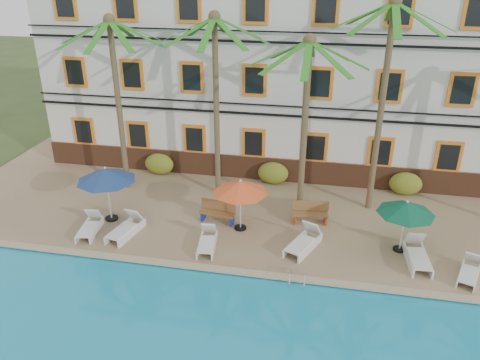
% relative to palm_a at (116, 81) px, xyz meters
% --- Properties ---
extents(ground, '(100.00, 100.00, 0.00)m').
position_rel_palm_a_xyz_m(ground, '(7.35, -4.84, -5.42)').
color(ground, '#384C23').
rests_on(ground, ground).
extents(pool_deck, '(30.00, 12.00, 0.25)m').
position_rel_palm_a_xyz_m(pool_deck, '(7.35, 0.16, -5.30)').
color(pool_deck, tan).
rests_on(pool_deck, ground).
extents(pool_coping, '(30.00, 0.35, 0.06)m').
position_rel_palm_a_xyz_m(pool_coping, '(7.35, -5.74, -5.14)').
color(pool_coping, tan).
rests_on(pool_coping, pool_deck).
extents(hotel_building, '(25.40, 6.44, 10.22)m').
position_rel_palm_a_xyz_m(hotel_building, '(7.35, 5.14, -0.05)').
color(hotel_building, silver).
rests_on(hotel_building, pool_deck).
extents(palm_a, '(4.57, 4.57, 8.03)m').
position_rel_palm_a_xyz_m(palm_a, '(0.00, 0.00, 0.00)').
color(palm_a, brown).
rests_on(palm_a, pool_deck).
extents(palm_b, '(4.57, 4.57, 8.21)m').
position_rel_palm_a_xyz_m(palm_b, '(4.48, 0.26, 0.10)').
color(palm_b, brown).
rests_on(palm_b, pool_deck).
extents(palm_c, '(4.57, 4.57, 7.57)m').
position_rel_palm_a_xyz_m(palm_c, '(8.42, -0.87, -0.26)').
color(palm_c, brown).
rests_on(palm_c, pool_deck).
extents(palm_d, '(4.57, 4.57, 8.89)m').
position_rel_palm_a_xyz_m(palm_d, '(11.41, 0.10, 0.49)').
color(palm_d, brown).
rests_on(palm_d, pool_deck).
extents(shrub_left, '(1.50, 0.90, 1.10)m').
position_rel_palm_a_xyz_m(shrub_left, '(1.01, 1.76, -4.62)').
color(shrub_left, '#255F1B').
rests_on(shrub_left, pool_deck).
extents(shrub_mid, '(1.50, 0.90, 1.10)m').
position_rel_palm_a_xyz_m(shrub_mid, '(6.89, 1.76, -4.62)').
color(shrub_mid, '#255F1B').
rests_on(shrub_mid, pool_deck).
extents(shrub_right, '(1.50, 0.90, 1.10)m').
position_rel_palm_a_xyz_m(shrub_right, '(13.14, 1.76, -4.62)').
color(shrub_right, '#255F1B').
rests_on(shrub_right, pool_deck).
extents(umbrella_blue, '(2.44, 2.44, 2.44)m').
position_rel_palm_a_xyz_m(umbrella_blue, '(0.61, -3.10, -3.09)').
color(umbrella_blue, black).
rests_on(umbrella_blue, pool_deck).
extents(umbrella_red, '(2.23, 2.23, 2.24)m').
position_rel_palm_a_xyz_m(umbrella_red, '(6.15, -2.80, -3.27)').
color(umbrella_red, black).
rests_on(umbrella_red, pool_deck).
extents(umbrella_green, '(2.13, 2.13, 2.14)m').
position_rel_palm_a_xyz_m(umbrella_green, '(12.41, -3.17, -3.36)').
color(umbrella_green, black).
rests_on(umbrella_green, pool_deck).
extents(lounger_a, '(0.88, 1.83, 0.83)m').
position_rel_palm_a_xyz_m(lounger_a, '(0.23, -4.26, -4.91)').
color(lounger_a, silver).
rests_on(lounger_a, pool_deck).
extents(lounger_b, '(1.04, 2.01, 0.90)m').
position_rel_palm_a_xyz_m(lounger_b, '(1.73, -4.13, -4.88)').
color(lounger_b, silver).
rests_on(lounger_b, pool_deck).
extents(lounger_c, '(0.83, 1.79, 0.81)m').
position_rel_palm_a_xyz_m(lounger_c, '(5.17, -4.40, -4.91)').
color(lounger_c, silver).
rests_on(lounger_c, pool_deck).
extents(lounger_d, '(1.43, 2.09, 0.93)m').
position_rel_palm_a_xyz_m(lounger_d, '(8.80, -3.77, -4.87)').
color(lounger_d, silver).
rests_on(lounger_d, pool_deck).
extents(lounger_e, '(0.85, 2.04, 0.94)m').
position_rel_palm_a_xyz_m(lounger_e, '(12.93, -3.85, -4.87)').
color(lounger_e, silver).
rests_on(lounger_e, pool_deck).
extents(lounger_f, '(1.13, 1.76, 0.78)m').
position_rel_palm_a_xyz_m(lounger_f, '(14.57, -4.49, -4.92)').
color(lounger_f, silver).
rests_on(lounger_f, pool_deck).
extents(bench_left, '(1.55, 0.66, 0.93)m').
position_rel_palm_a_xyz_m(bench_left, '(5.12, -2.39, -4.70)').
color(bench_left, olive).
rests_on(bench_left, pool_deck).
extents(bench_right, '(1.55, 0.69, 0.93)m').
position_rel_palm_a_xyz_m(bench_right, '(8.90, -1.70, -4.70)').
color(bench_right, olive).
rests_on(bench_right, pool_deck).
extents(pool_ladder, '(0.54, 0.74, 0.74)m').
position_rel_palm_a_xyz_m(pool_ladder, '(8.75, -5.84, -5.17)').
color(pool_ladder, silver).
rests_on(pool_ladder, ground).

